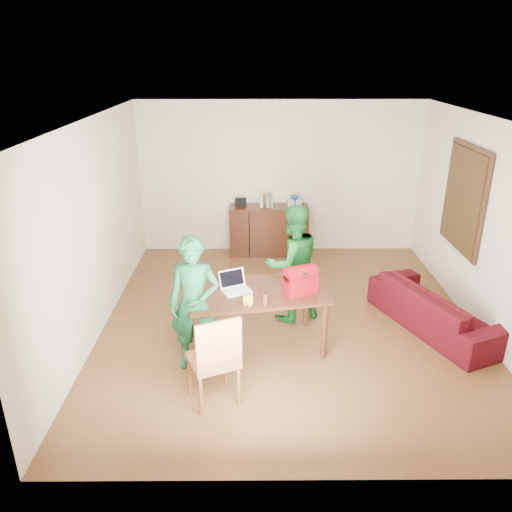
{
  "coord_description": "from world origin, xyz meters",
  "views": [
    {
      "loc": [
        -0.48,
        -6.01,
        3.44
      ],
      "look_at": [
        -0.45,
        -0.42,
        1.15
      ],
      "focal_mm": 35.0,
      "sensor_mm": 36.0,
      "label": 1
    }
  ],
  "objects_px": {
    "table": "(256,298)",
    "red_bag": "(300,282)",
    "chair": "(214,375)",
    "bottle": "(265,299)",
    "sofa": "(436,308)",
    "person_near": "(194,305)",
    "laptop": "(237,288)",
    "person_far": "(292,263)"
  },
  "relations": [
    {
      "from": "table",
      "to": "red_bag",
      "type": "relative_size",
      "value": 4.82
    },
    {
      "from": "table",
      "to": "chair",
      "type": "relative_size",
      "value": 1.72
    },
    {
      "from": "table",
      "to": "chair",
      "type": "bearing_deg",
      "value": -123.7
    },
    {
      "from": "bottle",
      "to": "red_bag",
      "type": "relative_size",
      "value": 0.42
    },
    {
      "from": "red_bag",
      "to": "sofa",
      "type": "height_order",
      "value": "red_bag"
    },
    {
      "from": "person_near",
      "to": "laptop",
      "type": "xyz_separation_m",
      "value": [
        0.47,
        0.38,
        0.02
      ]
    },
    {
      "from": "laptop",
      "to": "bottle",
      "type": "xyz_separation_m",
      "value": [
        0.33,
        -0.34,
        0.04
      ]
    },
    {
      "from": "person_near",
      "to": "sofa",
      "type": "xyz_separation_m",
      "value": [
        3.09,
        0.86,
        -0.52
      ]
    },
    {
      "from": "person_near",
      "to": "sofa",
      "type": "bearing_deg",
      "value": 22.02
    },
    {
      "from": "chair",
      "to": "red_bag",
      "type": "xyz_separation_m",
      "value": [
        0.97,
        0.98,
        0.61
      ]
    },
    {
      "from": "chair",
      "to": "person_far",
      "type": "relative_size",
      "value": 0.64
    },
    {
      "from": "sofa",
      "to": "red_bag",
      "type": "bearing_deg",
      "value": 82.15
    },
    {
      "from": "chair",
      "to": "bottle",
      "type": "distance_m",
      "value": 1.03
    },
    {
      "from": "person_near",
      "to": "bottle",
      "type": "distance_m",
      "value": 0.8
    },
    {
      "from": "person_far",
      "to": "bottle",
      "type": "height_order",
      "value": "person_far"
    },
    {
      "from": "person_far",
      "to": "sofa",
      "type": "distance_m",
      "value": 2.0
    },
    {
      "from": "laptop",
      "to": "person_far",
      "type": "bearing_deg",
      "value": 22.22
    },
    {
      "from": "red_bag",
      "to": "chair",
      "type": "bearing_deg",
      "value": -157.12
    },
    {
      "from": "person_far",
      "to": "laptop",
      "type": "bearing_deg",
      "value": 24.21
    },
    {
      "from": "laptop",
      "to": "sofa",
      "type": "distance_m",
      "value": 2.73
    },
    {
      "from": "red_bag",
      "to": "laptop",
      "type": "bearing_deg",
      "value": 155.32
    },
    {
      "from": "bottle",
      "to": "person_far",
      "type": "bearing_deg",
      "value": 70.8
    },
    {
      "from": "person_far",
      "to": "sofa",
      "type": "xyz_separation_m",
      "value": [
        1.91,
        -0.29,
        -0.52
      ]
    },
    {
      "from": "person_far",
      "to": "laptop",
      "type": "relative_size",
      "value": 4.16
    },
    {
      "from": "chair",
      "to": "table",
      "type": "bearing_deg",
      "value": 43.11
    },
    {
      "from": "chair",
      "to": "sofa",
      "type": "bearing_deg",
      "value": 4.21
    },
    {
      "from": "person_near",
      "to": "red_bag",
      "type": "bearing_deg",
      "value": 22.3
    },
    {
      "from": "chair",
      "to": "person_far",
      "type": "xyz_separation_m",
      "value": [
        0.94,
        1.79,
        0.51
      ]
    },
    {
      "from": "bottle",
      "to": "sofa",
      "type": "relative_size",
      "value": 0.08
    },
    {
      "from": "person_near",
      "to": "bottle",
      "type": "xyz_separation_m",
      "value": [
        0.8,
        0.04,
        0.05
      ]
    },
    {
      "from": "sofa",
      "to": "table",
      "type": "bearing_deg",
      "value": 77.62
    },
    {
      "from": "laptop",
      "to": "person_near",
      "type": "bearing_deg",
      "value": -166.07
    },
    {
      "from": "person_far",
      "to": "red_bag",
      "type": "xyz_separation_m",
      "value": [
        0.03,
        -0.81,
        0.1
      ]
    },
    {
      "from": "table",
      "to": "red_bag",
      "type": "xyz_separation_m",
      "value": [
        0.52,
        -0.06,
        0.24
      ]
    },
    {
      "from": "person_near",
      "to": "sofa",
      "type": "distance_m",
      "value": 3.25
    },
    {
      "from": "red_bag",
      "to": "table",
      "type": "bearing_deg",
      "value": 151.48
    },
    {
      "from": "laptop",
      "to": "red_bag",
      "type": "relative_size",
      "value": 1.04
    },
    {
      "from": "table",
      "to": "chair",
      "type": "xyz_separation_m",
      "value": [
        -0.45,
        -1.03,
        -0.38
      ]
    },
    {
      "from": "table",
      "to": "chair",
      "type": "height_order",
      "value": "chair"
    },
    {
      "from": "chair",
      "to": "bottle",
      "type": "height_order",
      "value": "chair"
    },
    {
      "from": "bottle",
      "to": "chair",
      "type": "bearing_deg",
      "value": -129.37
    },
    {
      "from": "red_bag",
      "to": "sofa",
      "type": "relative_size",
      "value": 0.19
    }
  ]
}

